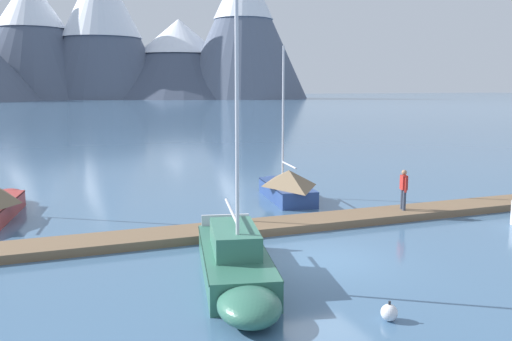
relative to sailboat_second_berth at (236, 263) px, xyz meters
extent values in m
plane|color=#426689|center=(3.28, 0.95, -0.57)|extent=(700.00, 700.00, 0.00)
cone|color=#4C566B|center=(-6.62, 245.69, 25.39)|extent=(64.64, 64.64, 51.93)
cone|color=white|center=(-6.62, 245.69, 40.24)|extent=(29.18, 29.18, 22.32)
cone|color=#4C566B|center=(21.77, 239.53, 29.71)|extent=(57.43, 57.43, 60.57)
cone|color=#424C60|center=(55.59, 238.90, 17.17)|extent=(81.72, 81.72, 35.48)
cone|color=white|center=(55.59, 238.90, 27.07)|extent=(38.18, 38.18, 15.79)
cone|color=slate|center=(79.85, 219.21, 29.99)|extent=(56.30, 56.30, 61.12)
cube|color=brown|center=(3.28, 4.95, -0.42)|extent=(26.71, 1.85, 0.30)
cylinder|color=#38383D|center=(3.28, 4.20, -0.45)|extent=(25.64, 0.30, 0.24)
cylinder|color=#38383D|center=(3.28, 5.70, -0.45)|extent=(25.64, 0.30, 0.24)
ellipsoid|color=#B2332D|center=(-6.46, 13.55, -0.21)|extent=(1.77, 2.34, 0.70)
cube|color=#336B56|center=(0.13, 0.58, -0.17)|extent=(2.98, 5.94, 0.81)
ellipsoid|color=#336B56|center=(-0.58, -2.56, -0.17)|extent=(1.93, 2.38, 0.77)
cube|color=#163027|center=(0.13, 0.58, 0.20)|extent=(3.00, 5.84, 0.06)
cylinder|color=silver|center=(-0.07, -0.30, 4.34)|extent=(0.10, 0.10, 8.20)
cylinder|color=silver|center=(0.30, 1.32, 1.18)|extent=(0.81, 3.25, 0.08)
cube|color=#3A7560|center=(0.10, 0.44, 0.58)|extent=(1.77, 2.77, 0.67)
cube|color=silver|center=(0.74, 3.28, 0.42)|extent=(1.57, 0.45, 0.36)
cube|color=navy|center=(6.03, 9.92, -0.19)|extent=(2.35, 4.80, 0.76)
ellipsoid|color=navy|center=(6.42, 12.50, -0.19)|extent=(1.68, 1.97, 0.72)
cube|color=#121D39|center=(6.03, 9.92, 0.15)|extent=(2.38, 4.71, 0.06)
cylinder|color=silver|center=(6.15, 10.68, 3.48)|extent=(0.10, 0.10, 6.57)
cylinder|color=silver|center=(5.98, 9.57, 1.16)|extent=(0.41, 2.23, 0.08)
pyramid|color=#7A664C|center=(5.98, 9.58, 0.55)|extent=(2.46, 3.93, 0.73)
cylinder|color=#384256|center=(9.08, 4.82, 0.16)|extent=(0.14, 0.14, 0.86)
cylinder|color=#384256|center=(9.15, 5.07, 0.16)|extent=(0.14, 0.14, 0.86)
cube|color=#B22823|center=(9.11, 4.95, 0.89)|extent=(0.32, 0.43, 0.60)
sphere|color=#A37556|center=(9.11, 4.95, 1.31)|extent=(0.22, 0.22, 0.22)
cylinder|color=#B22823|center=(9.04, 4.71, 0.82)|extent=(0.09, 0.09, 0.62)
cylinder|color=#B22823|center=(9.18, 5.19, 0.82)|extent=(0.09, 0.09, 0.62)
sphere|color=white|center=(2.50, -3.65, -0.37)|extent=(0.40, 0.40, 0.40)
cylinder|color=#262628|center=(2.50, -3.65, -0.13)|extent=(0.06, 0.06, 0.08)
camera|label=1|loc=(-4.83, -13.92, 4.86)|focal=38.76mm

